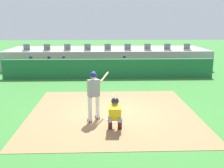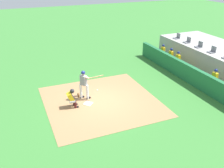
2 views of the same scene
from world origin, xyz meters
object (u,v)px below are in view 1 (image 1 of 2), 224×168
at_px(catcher_crouched, 115,113).
at_px(stadium_seat_1, 47,49).
at_px(stadium_seat_5, 128,49).
at_px(stadium_seat_7, 168,49).
at_px(dugout_player_3, 125,65).
at_px(dugout_player_1, 49,66).
at_px(stadium_seat_6, 148,49).
at_px(batter_at_plate, 94,93).
at_px(dugout_player_2, 64,66).
at_px(dugout_player_0, 31,66).
at_px(home_plate, 113,120).
at_px(stadium_seat_0, 26,49).
at_px(stadium_seat_4, 108,49).
at_px(stadium_seat_8, 187,49).
at_px(stadium_seat_3, 87,49).
at_px(stadium_seat_2, 67,49).

height_order(catcher_crouched, stadium_seat_1, stadium_seat_1).
distance_m(catcher_crouched, stadium_seat_5, 11.19).
bearing_deg(stadium_seat_7, dugout_player_3, -148.15).
relative_size(dugout_player_1, stadium_seat_6, 2.71).
height_order(batter_at_plate, stadium_seat_5, stadium_seat_5).
bearing_deg(dugout_player_3, dugout_player_2, 180.00).
bearing_deg(dugout_player_0, stadium_seat_7, 12.30).
height_order(home_plate, catcher_crouched, catcher_crouched).
relative_size(catcher_crouched, stadium_seat_0, 3.86).
bearing_deg(stadium_seat_4, stadium_seat_0, 180.00).
distance_m(dugout_player_2, dugout_player_3, 3.95).
distance_m(stadium_seat_0, stadium_seat_1, 1.44).
height_order(dugout_player_3, stadium_seat_1, stadium_seat_1).
bearing_deg(stadium_seat_0, stadium_seat_1, 0.00).
distance_m(stadium_seat_7, stadium_seat_8, 1.44).
distance_m(catcher_crouched, dugout_player_3, 9.08).
distance_m(batter_at_plate, dugout_player_0, 9.21).
bearing_deg(stadium_seat_3, dugout_player_3, -39.11).
distance_m(home_plate, stadium_seat_1, 11.17).
bearing_deg(dugout_player_2, catcher_crouched, -72.23).
height_order(stadium_seat_1, stadium_seat_7, same).
xyz_separation_m(dugout_player_1, stadium_seat_1, (-0.50, 2.03, 0.86)).
xyz_separation_m(dugout_player_3, stadium_seat_6, (1.83, 2.03, 0.86)).
bearing_deg(stadium_seat_3, dugout_player_2, -125.35).
bearing_deg(stadium_seat_4, dugout_player_1, -152.05).
distance_m(catcher_crouched, stadium_seat_3, 11.19).
xyz_separation_m(catcher_crouched, dugout_player_2, (-2.89, 9.02, 0.07)).
relative_size(catcher_crouched, stadium_seat_5, 3.86).
bearing_deg(stadium_seat_6, stadium_seat_5, 180.00).
bearing_deg(home_plate, stadium_seat_7, 66.94).
height_order(dugout_player_1, stadium_seat_4, stadium_seat_4).
bearing_deg(batter_at_plate, catcher_crouched, -52.41).
height_order(home_plate, stadium_seat_5, stadium_seat_5).
bearing_deg(dugout_player_3, batter_at_plate, -102.10).
xyz_separation_m(dugout_player_2, stadium_seat_0, (-2.89, 2.03, 0.86)).
xyz_separation_m(catcher_crouched, dugout_player_1, (-3.84, 9.02, 0.07)).
distance_m(home_plate, stadium_seat_2, 10.69).
bearing_deg(catcher_crouched, stadium_seat_7, 68.62).
height_order(home_plate, stadium_seat_3, stadium_seat_3).
relative_size(dugout_player_3, stadium_seat_5, 2.71).
relative_size(dugout_player_0, stadium_seat_0, 2.71).
xyz_separation_m(dugout_player_0, stadium_seat_1, (0.67, 2.03, 0.86)).
distance_m(catcher_crouched, dugout_player_0, 10.32).
distance_m(stadium_seat_4, stadium_seat_8, 5.78).
height_order(stadium_seat_0, stadium_seat_1, same).
height_order(dugout_player_3, stadium_seat_3, stadium_seat_3).
bearing_deg(dugout_player_1, home_plate, -64.79).
relative_size(stadium_seat_3, stadium_seat_4, 1.00).
height_order(dugout_player_1, dugout_player_2, same).
distance_m(home_plate, stadium_seat_6, 10.69).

